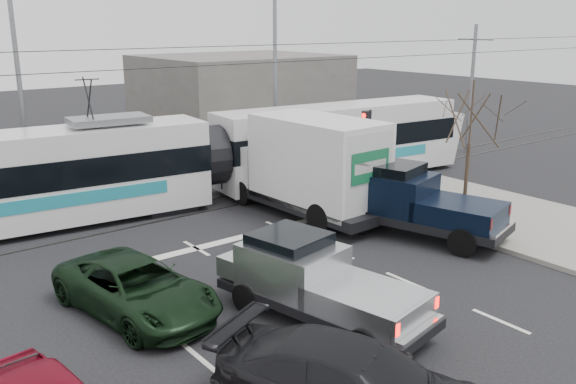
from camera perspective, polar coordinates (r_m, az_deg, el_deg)
ground at (r=16.60m, az=7.18°, el=-9.80°), size 120.00×120.00×0.00m
sidewalk_right at (r=23.43m, az=23.01°, el=-3.10°), size 6.00×60.00×0.15m
rails at (r=24.19m, az=-9.76°, el=-1.65°), size 60.00×1.60×0.03m
building_right at (r=41.56m, az=-4.52°, el=9.21°), size 12.00×10.00×5.00m
bare_tree at (r=22.72m, az=16.76°, el=6.60°), size 2.40×2.40×5.00m
traffic_signal at (r=24.57m, az=7.42°, el=5.27°), size 0.44×0.44×3.60m
street_lamp_near at (r=30.49m, az=-1.51°, el=11.88°), size 2.38×0.25×9.00m
street_lamp_far at (r=27.35m, az=-24.31°, el=10.11°), size 2.38×0.25×9.00m
catenary at (r=23.35m, az=-10.20°, el=7.46°), size 60.00×0.20×7.00m
tram at (r=24.88m, az=-7.48°, el=3.26°), size 25.34×5.12×5.15m
silver_pickup at (r=15.10m, az=2.25°, el=-8.15°), size 2.94×5.85×2.03m
box_truck at (r=22.94m, az=1.71°, el=2.40°), size 2.88×7.60×3.75m
navy_pickup at (r=21.27m, az=11.62°, el=-0.84°), size 3.55×6.05×2.40m
green_car at (r=15.85m, az=-14.02°, el=-8.71°), size 3.05×5.25×1.38m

